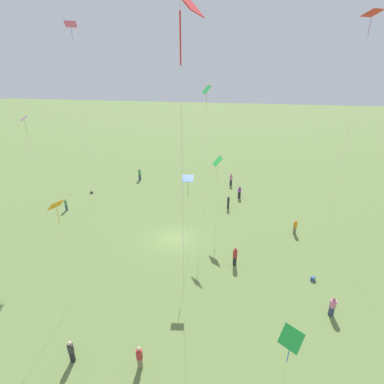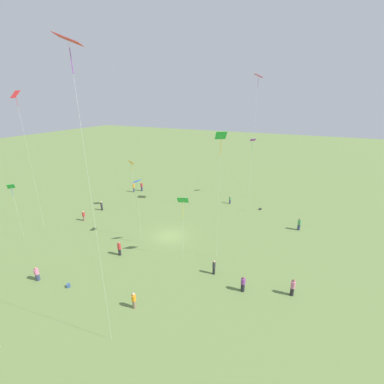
{
  "view_description": "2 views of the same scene",
  "coord_description": "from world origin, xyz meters",
  "px_view_note": "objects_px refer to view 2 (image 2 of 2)",
  "views": [
    {
      "loc": [
        26.23,
        6.68,
        16.96
      ],
      "look_at": [
        -0.8,
        1.8,
        5.17
      ],
      "focal_mm": 28.0,
      "sensor_mm": 36.0,
      "label": 1
    },
    {
      "loc": [
        -15.83,
        27.07,
        17.89
      ],
      "look_at": [
        -2.83,
        -1.21,
        6.53
      ],
      "focal_mm": 24.0,
      "sensor_mm": 36.0,
      "label": 2
    }
  ],
  "objects_px": {
    "person_8": "(214,267)",
    "person_4": "(134,187)",
    "kite_8": "(71,56)",
    "picnic_bag_1": "(260,209)",
    "person_11": "(37,274)",
    "kite_1": "(11,189)",
    "kite_6": "(258,82)",
    "person_0": "(293,287)",
    "person_10": "(134,300)",
    "person_1": "(119,249)",
    "person_6": "(142,187)",
    "person_5": "(102,206)",
    "person_3": "(243,284)",
    "picnic_bag_0": "(68,286)",
    "kite_5": "(16,100)",
    "kite_4": "(221,141)",
    "kite_7": "(183,202)",
    "kite_9": "(131,164)",
    "kite_2": "(137,183)",
    "person_9": "(299,224)",
    "person_7": "(84,216)",
    "kite_0": "(253,142)",
    "person_2": "(230,199)"
  },
  "relations": [
    {
      "from": "person_1",
      "to": "person_11",
      "type": "distance_m",
      "value": 8.68
    },
    {
      "from": "person_8",
      "to": "person_4",
      "type": "bearing_deg",
      "value": 68.16
    },
    {
      "from": "person_10",
      "to": "kite_7",
      "type": "distance_m",
      "value": 10.85
    },
    {
      "from": "kite_8",
      "to": "picnic_bag_1",
      "type": "relative_size",
      "value": 47.1
    },
    {
      "from": "kite_1",
      "to": "kite_6",
      "type": "xyz_separation_m",
      "value": [
        -25.42,
        -21.76,
        12.87
      ]
    },
    {
      "from": "person_5",
      "to": "kite_8",
      "type": "height_order",
      "value": "kite_8"
    },
    {
      "from": "person_9",
      "to": "picnic_bag_0",
      "type": "height_order",
      "value": "person_9"
    },
    {
      "from": "person_5",
      "to": "kite_5",
      "type": "relative_size",
      "value": 0.09
    },
    {
      "from": "person_0",
      "to": "person_4",
      "type": "relative_size",
      "value": 0.96
    },
    {
      "from": "person_7",
      "to": "kite_7",
      "type": "bearing_deg",
      "value": 89.19
    },
    {
      "from": "person_5",
      "to": "kite_7",
      "type": "bearing_deg",
      "value": -123.9
    },
    {
      "from": "person_11",
      "to": "kite_4",
      "type": "bearing_deg",
      "value": -56.88
    },
    {
      "from": "person_0",
      "to": "kite_6",
      "type": "xyz_separation_m",
      "value": [
        8.44,
        -17.85,
        19.19
      ]
    },
    {
      "from": "person_3",
      "to": "kite_9",
      "type": "xyz_separation_m",
      "value": [
        21.8,
        -11.98,
        7.14
      ]
    },
    {
      "from": "person_0",
      "to": "kite_2",
      "type": "xyz_separation_m",
      "value": [
        19.53,
        -2.81,
        6.97
      ]
    },
    {
      "from": "person_2",
      "to": "kite_8",
      "type": "distance_m",
      "value": 36.36
    },
    {
      "from": "person_10",
      "to": "kite_1",
      "type": "height_order",
      "value": "kite_1"
    },
    {
      "from": "person_0",
      "to": "kite_0",
      "type": "height_order",
      "value": "kite_0"
    },
    {
      "from": "kite_9",
      "to": "picnic_bag_0",
      "type": "height_order",
      "value": "kite_9"
    },
    {
      "from": "person_3",
      "to": "kite_7",
      "type": "xyz_separation_m",
      "value": [
        7.71,
        -2.44,
        6.49
      ]
    },
    {
      "from": "picnic_bag_0",
      "to": "picnic_bag_1",
      "type": "distance_m",
      "value": 30.84
    },
    {
      "from": "person_3",
      "to": "kite_9",
      "type": "relative_size",
      "value": 0.2
    },
    {
      "from": "person_10",
      "to": "kite_0",
      "type": "relative_size",
      "value": 0.15
    },
    {
      "from": "person_3",
      "to": "person_11",
      "type": "distance_m",
      "value": 21.18
    },
    {
      "from": "person_5",
      "to": "kite_9",
      "type": "bearing_deg",
      "value": -74.81
    },
    {
      "from": "person_8",
      "to": "picnic_bag_0",
      "type": "relative_size",
      "value": 3.88
    },
    {
      "from": "person_7",
      "to": "kite_0",
      "type": "xyz_separation_m",
      "value": [
        -20.8,
        -21.24,
        9.69
      ]
    },
    {
      "from": "person_8",
      "to": "person_10",
      "type": "distance_m",
      "value": 8.96
    },
    {
      "from": "person_6",
      "to": "person_0",
      "type": "bearing_deg",
      "value": 103.13
    },
    {
      "from": "person_1",
      "to": "kite_5",
      "type": "height_order",
      "value": "kite_5"
    },
    {
      "from": "person_6",
      "to": "kite_1",
      "type": "bearing_deg",
      "value": 36.53
    },
    {
      "from": "person_1",
      "to": "kite_0",
      "type": "relative_size",
      "value": 0.16
    },
    {
      "from": "person_8",
      "to": "kite_2",
      "type": "distance_m",
      "value": 13.86
    },
    {
      "from": "person_4",
      "to": "kite_5",
      "type": "xyz_separation_m",
      "value": [
        3.35,
        17.6,
        16.79
      ]
    },
    {
      "from": "kite_8",
      "to": "kite_6",
      "type": "bearing_deg",
      "value": 4.16
    },
    {
      "from": "person_5",
      "to": "person_3",
      "type": "bearing_deg",
      "value": -123.24
    },
    {
      "from": "person_7",
      "to": "kite_5",
      "type": "relative_size",
      "value": 0.09
    },
    {
      "from": "person_3",
      "to": "person_7",
      "type": "distance_m",
      "value": 26.76
    },
    {
      "from": "person_3",
      "to": "person_9",
      "type": "height_order",
      "value": "person_9"
    },
    {
      "from": "kite_2",
      "to": "kite_7",
      "type": "relative_size",
      "value": 1.05
    },
    {
      "from": "person_11",
      "to": "kite_5",
      "type": "height_order",
      "value": "kite_5"
    },
    {
      "from": "person_9",
      "to": "picnic_bag_0",
      "type": "relative_size",
      "value": 4.19
    },
    {
      "from": "person_6",
      "to": "kite_4",
      "type": "xyz_separation_m",
      "value": [
        -21.91,
        16.0,
        13.0
      ]
    },
    {
      "from": "person_0",
      "to": "picnic_bag_0",
      "type": "xyz_separation_m",
      "value": [
        20.56,
        8.19,
        -0.74
      ]
    },
    {
      "from": "person_7",
      "to": "person_9",
      "type": "relative_size",
      "value": 0.9
    },
    {
      "from": "person_1",
      "to": "person_6",
      "type": "bearing_deg",
      "value": 78.8
    },
    {
      "from": "person_8",
      "to": "person_11",
      "type": "relative_size",
      "value": 1.07
    },
    {
      "from": "person_0",
      "to": "kite_7",
      "type": "relative_size",
      "value": 0.23
    },
    {
      "from": "person_1",
      "to": "picnic_bag_1",
      "type": "bearing_deg",
      "value": 18.39
    },
    {
      "from": "person_3",
      "to": "kite_8",
      "type": "height_order",
      "value": "kite_8"
    }
  ]
}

